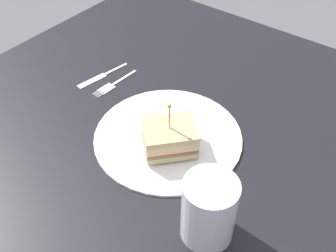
# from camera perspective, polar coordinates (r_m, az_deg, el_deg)

# --- Properties ---
(ground_plane) EXTENTS (0.98, 0.98, 0.02)m
(ground_plane) POSITION_cam_1_polar(r_m,az_deg,el_deg) (0.76, 0.00, -2.19)
(ground_plane) COLOR black
(plate) EXTENTS (0.28, 0.28, 0.01)m
(plate) POSITION_cam_1_polar(r_m,az_deg,el_deg) (0.75, 0.00, -1.39)
(plate) COLOR white
(plate) RESTS_ON ground_plane
(sandwich_half_center) EXTENTS (0.12, 0.12, 0.10)m
(sandwich_half_center) POSITION_cam_1_polar(r_m,az_deg,el_deg) (0.70, 0.19, -1.62)
(sandwich_half_center) COLOR tan
(sandwich_half_center) RESTS_ON plate
(drink_glass) EXTENTS (0.08, 0.08, 0.11)m
(drink_glass) POSITION_cam_1_polar(r_m,az_deg,el_deg) (0.58, 5.79, -12.15)
(drink_glass) COLOR silver
(drink_glass) RESTS_ON ground_plane
(fork) EXTENTS (0.12, 0.02, 0.00)m
(fork) POSITION_cam_1_polar(r_m,az_deg,el_deg) (0.87, -8.12, 5.77)
(fork) COLOR silver
(fork) RESTS_ON ground_plane
(knife) EXTENTS (0.13, 0.03, 0.00)m
(knife) POSITION_cam_1_polar(r_m,az_deg,el_deg) (0.91, -9.65, 7.02)
(knife) COLOR silver
(knife) RESTS_ON ground_plane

